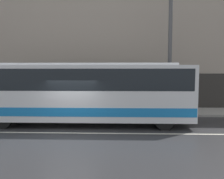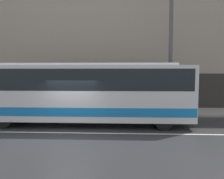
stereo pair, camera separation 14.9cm
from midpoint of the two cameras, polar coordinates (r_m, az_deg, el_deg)
ground_plane at (r=10.85m, az=-11.40°, el=-11.08°), size 60.00×60.00×0.00m
sidewalk at (r=16.12m, az=-6.89°, el=-5.63°), size 60.00×3.01×0.13m
building_facade at (r=17.72m, az=-6.23°, el=13.66°), size 60.00×0.35×11.84m
lane_stripe at (r=10.85m, az=-11.40°, el=-11.06°), size 54.00×0.14×0.01m
transit_bus at (r=12.27m, az=-9.08°, el=-0.19°), size 12.30×2.55×3.38m
utility_pole_near at (r=15.20m, az=14.63°, el=10.62°), size 0.26×0.26×8.84m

